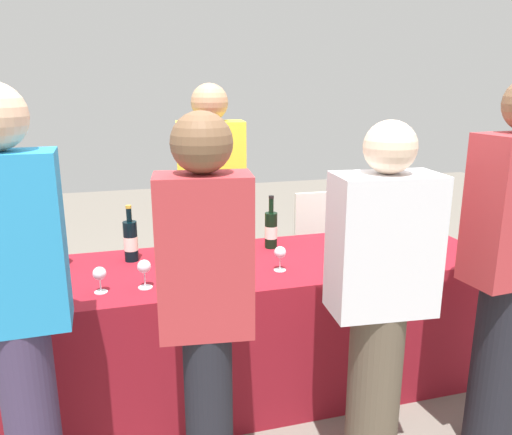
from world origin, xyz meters
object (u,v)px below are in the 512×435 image
Objects in this scene: wine_bottle_0 at (59,246)px; ice_bucket at (410,230)px; wine_glass_0 at (100,275)px; guest_0 at (16,301)px; guest_1 at (206,308)px; guest_3 at (511,261)px; wine_bottle_2 at (165,240)px; wine_bottle_4 at (390,223)px; server_pouring at (212,209)px; wine_glass_1 at (144,268)px; wine_glass_4 at (388,243)px; wine_glass_5 at (412,241)px; wine_bottle_3 at (271,229)px; wine_glass_3 at (280,254)px; wine_glass_2 at (223,258)px; guest_2 at (380,297)px; menu_board at (324,249)px; wine_bottle_1 at (131,241)px.

ice_bucket is at bearing -6.36° from wine_bottle_0.
wine_glass_0 is 0.53m from guest_0.
guest_3 is (1.36, -0.01, 0.05)m from guest_1.
guest_1 is (-1.36, -0.78, 0.02)m from ice_bucket.
wine_bottle_2 is at bearing 50.89° from guest_0.
wine_bottle_0 is at bearing 148.14° from guest_3.
server_pouring reaches higher than wine_bottle_4.
wine_glass_0 is 0.90× the size of wine_glass_1.
wine_bottle_2 reaches higher than ice_bucket.
wine_glass_4 is at bearing -12.99° from wine_bottle_0.
wine_glass_1 reaches higher than wine_glass_5.
wine_glass_3 is at bearing -100.36° from wine_bottle_3.
wine_bottle_4 is 2.15m from guest_0.
wine_glass_2 is at bearing 178.35° from wine_glass_4.
guest_3 is at bearing 1.25° from guest_2.
wine_bottle_2 is 1.20m from guest_2.
wine_glass_3 is at bearing 3.56° from wine_glass_1.
wine_bottle_0 is 2.34× the size of wine_glass_3.
guest_1 is 2.18m from menu_board.
server_pouring is at bearing 104.85° from wine_glass_3.
wine_glass_4 is 1.15m from server_pouring.
ice_bucket is at bearing 62.07° from wine_glass_5.
wine_bottle_2 is 1.38m from wine_bottle_4.
wine_glass_1 reaches higher than wine_glass_0.
wine_glass_2 is 0.08× the size of server_pouring.
menu_board is at bearing 38.58° from guest_0.
wine_glass_0 is 0.86× the size of wine_glass_4.
wine_glass_1 is 1.56m from ice_bucket.
wine_glass_4 is at bearing 0.69° from wine_glass_0.
guest_3 is at bearing -26.97° from wine_bottle_0.
guest_2 is (-0.61, -0.74, -0.03)m from ice_bucket.
wine_bottle_3 is 2.40× the size of wine_glass_3.
guest_0 is at bearing 176.30° from guest_1.
guest_2 is (0.99, -0.96, -0.04)m from wine_bottle_1.
guest_2 is at bearing -79.51° from wine_bottle_3.
wine_bottle_1 is 2.38× the size of wine_glass_3.
wine_glass_1 is 0.96m from server_pouring.
guest_0 reaches higher than wine_glass_2.
guest_2 is at bearing -44.12° from wine_bottle_1.
wine_bottle_2 is at bearing 101.03° from guest_1.
wine_glass_1 is 1.31m from wine_glass_4.
wine_bottle_3 is 2.41× the size of wine_glass_5.
menu_board is (0.13, 1.15, -0.42)m from wine_glass_4.
wine_glass_1 is 1.47m from wine_glass_5.
ice_bucket is (0.86, 0.15, 0.02)m from wine_glass_3.
guest_0 is at bearing -116.51° from wine_bottle_1.
server_pouring is at bearing 53.76° from wine_bottle_2.
wine_glass_1 is at bearing -179.22° from wine_glass_4.
server_pouring is at bearing 135.45° from wine_glass_4.
guest_0 is (-1.95, -0.49, 0.09)m from wine_glass_5.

